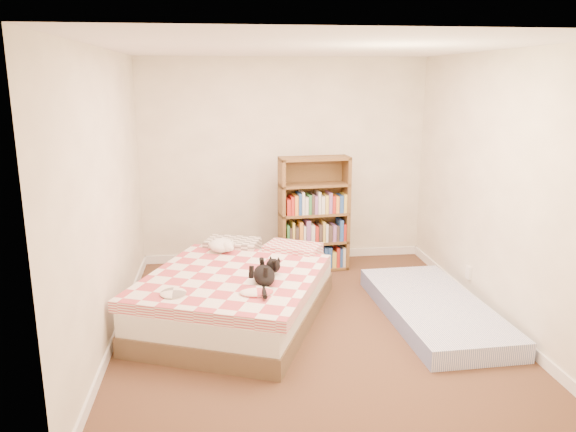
{
  "coord_description": "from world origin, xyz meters",
  "views": [
    {
      "loc": [
        -0.78,
        -4.82,
        2.25
      ],
      "look_at": [
        -0.16,
        0.3,
        0.98
      ],
      "focal_mm": 35.0,
      "sensor_mm": 36.0,
      "label": 1
    }
  ],
  "objects": [
    {
      "name": "room",
      "position": [
        0.0,
        0.0,
        1.2
      ],
      "size": [
        3.51,
        4.01,
        2.51
      ],
      "color": "#4F3622",
      "rests_on": "ground"
    },
    {
      "name": "bed",
      "position": [
        -0.65,
        0.25,
        0.25
      ],
      "size": [
        2.1,
        2.44,
        0.55
      ],
      "rotation": [
        0.0,
        0.0,
        -0.39
      ],
      "color": "brown",
      "rests_on": "room"
    },
    {
      "name": "bookshelf",
      "position": [
        0.3,
        1.57,
        0.52
      ],
      "size": [
        0.85,
        0.35,
        1.37
      ],
      "rotation": [
        0.0,
        0.0,
        0.1
      ],
      "color": "brown",
      "rests_on": "room"
    },
    {
      "name": "floor_mattress",
      "position": [
        1.22,
        0.0,
        0.09
      ],
      "size": [
        0.96,
        2.0,
        0.18
      ],
      "primitive_type": "cube",
      "rotation": [
        0.0,
        0.0,
        0.04
      ],
      "color": "#7282BF",
      "rests_on": "room"
    },
    {
      "name": "black_cat",
      "position": [
        -0.42,
        -0.12,
        0.56
      ],
      "size": [
        0.36,
        0.73,
        0.16
      ],
      "rotation": [
        0.0,
        0.0,
        -0.45
      ],
      "color": "black",
      "rests_on": "bed"
    },
    {
      "name": "white_dog",
      "position": [
        -0.78,
        0.81,
        0.56
      ],
      "size": [
        0.29,
        0.32,
        0.14
      ],
      "rotation": [
        0.0,
        0.0,
        -0.15
      ],
      "color": "white",
      "rests_on": "bed"
    }
  ]
}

